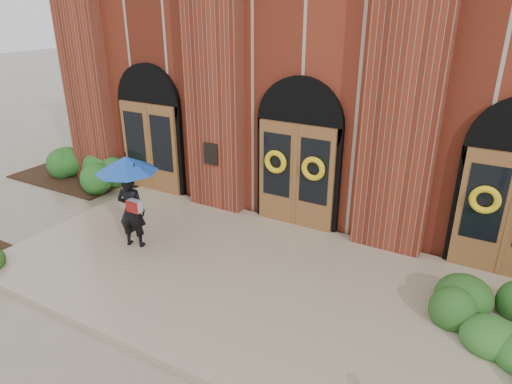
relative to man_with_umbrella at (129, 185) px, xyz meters
The scene contains 5 objects.
ground 3.09m from the man_with_umbrella, ahead, with size 90.00×90.00×0.00m, color gray.
landing 3.05m from the man_with_umbrella, ahead, with size 10.00×5.30×0.15m, color gray.
church_building 9.39m from the man_with_umbrella, 73.35° to the left, with size 16.20×12.53×7.00m.
man_with_umbrella is the anchor object (origin of this frame).
hedge_wall_left 5.59m from the man_with_umbrella, 156.00° to the left, with size 3.44×1.38×0.88m, color #20551C.
Camera 1 is at (4.15, -6.49, 5.20)m, focal length 32.00 mm.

